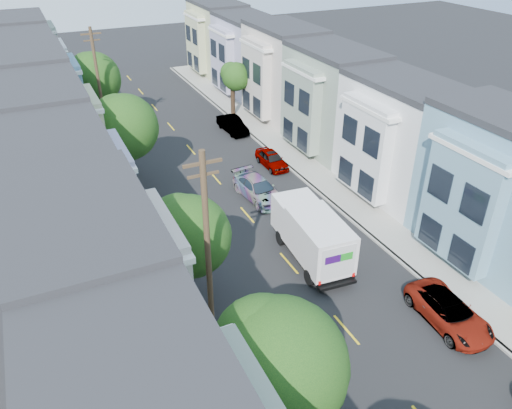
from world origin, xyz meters
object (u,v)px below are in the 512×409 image
(tree_c, at_px, (188,237))
(parked_right_d, at_px, (233,125))
(utility_pole_near, at_px, (208,257))
(parked_right_c, at_px, (272,159))
(utility_pole_far, at_px, (100,89))
(lead_sedan, at_px, (258,189))
(tree_far_r, at_px, (235,77))
(tree_b, at_px, (276,367))
(parked_left_d, at_px, (184,233))
(parked_right_b, at_px, (449,312))
(fedex_truck, at_px, (312,234))
(tree_e, at_px, (93,79))
(parked_left_c, at_px, (255,350))
(tree_d, at_px, (124,128))

(tree_c, distance_m, parked_right_d, 24.30)
(utility_pole_near, distance_m, parked_right_c, 20.08)
(utility_pole_far, xyz_separation_m, lead_sedan, (8.00, -14.15, -4.42))
(tree_far_r, distance_m, parked_right_d, 5.44)
(tree_b, xyz_separation_m, parked_left_d, (1.40, 15.19, -4.24))
(parked_right_b, height_order, parked_right_c, parked_right_b)
(lead_sedan, distance_m, parked_left_d, 7.30)
(fedex_truck, height_order, parked_right_b, fedex_truck)
(tree_e, xyz_separation_m, lead_sedan, (8.00, -17.47, -4.36))
(tree_e, height_order, parked_left_d, tree_e)
(utility_pole_far, bearing_deg, parked_left_d, -85.36)
(lead_sedan, relative_size, parked_left_c, 1.29)
(tree_far_r, distance_m, lead_sedan, 17.40)
(utility_pole_near, height_order, parked_right_c, utility_pole_near)
(tree_far_r, bearing_deg, parked_right_d, -116.99)
(parked_left_d, height_order, parked_right_b, parked_left_d)
(parked_left_d, bearing_deg, tree_d, 99.58)
(utility_pole_near, bearing_deg, parked_right_c, 55.09)
(parked_right_b, bearing_deg, tree_d, 121.76)
(tree_d, height_order, tree_far_r, tree_d)
(tree_e, relative_size, parked_left_c, 1.98)
(parked_left_d, distance_m, parked_right_d, 18.33)
(tree_d, relative_size, utility_pole_far, 0.73)
(tree_d, distance_m, parked_right_b, 23.87)
(tree_e, xyz_separation_m, parked_right_c, (11.20, -13.27, -4.44))
(tree_b, bearing_deg, parked_left_d, 84.73)
(utility_pole_far, bearing_deg, fedex_truck, -70.74)
(parked_left_d, bearing_deg, parked_right_c, 36.61)
(parked_right_b, bearing_deg, utility_pole_near, 164.96)
(tree_d, distance_m, fedex_truck, 15.45)
(parked_right_d, bearing_deg, parked_left_d, -125.34)
(tree_c, relative_size, tree_d, 0.88)
(tree_d, height_order, utility_pole_far, utility_pole_far)
(tree_c, relative_size, tree_far_r, 1.19)
(utility_pole_near, xyz_separation_m, parked_left_c, (1.40, -1.80, -4.54))
(tree_d, xyz_separation_m, tree_far_r, (13.19, 11.20, -1.00))
(tree_c, height_order, tree_e, tree_e)
(tree_far_r, relative_size, parked_left_d, 1.27)
(tree_e, xyz_separation_m, utility_pole_far, (0.00, -3.32, 0.06))
(utility_pole_far, distance_m, parked_right_b, 32.06)
(parked_left_c, bearing_deg, utility_pole_near, 130.55)
(tree_far_r, xyz_separation_m, parked_right_c, (-1.99, -12.09, -3.28))
(utility_pole_near, relative_size, parked_right_d, 2.37)
(lead_sedan, bearing_deg, tree_far_r, 66.96)
(tree_e, xyz_separation_m, parked_right_b, (11.20, -33.03, -4.41))
(parked_right_b, bearing_deg, tree_b, -162.96)
(tree_e, relative_size, fedex_truck, 1.15)
(utility_pole_far, bearing_deg, tree_e, 90.03)
(utility_pole_far, distance_m, fedex_truck, 23.62)
(lead_sedan, bearing_deg, tree_e, 109.24)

